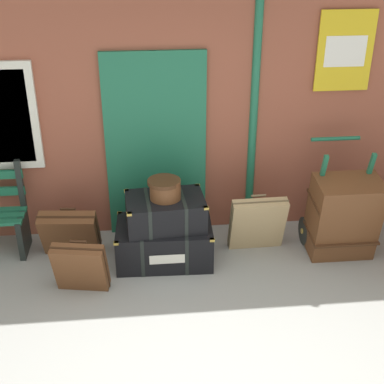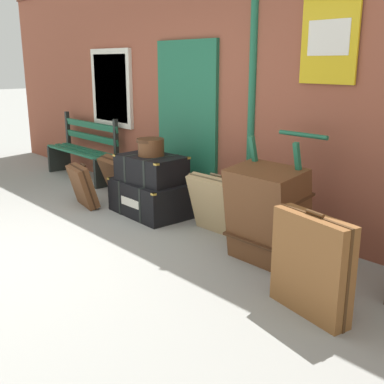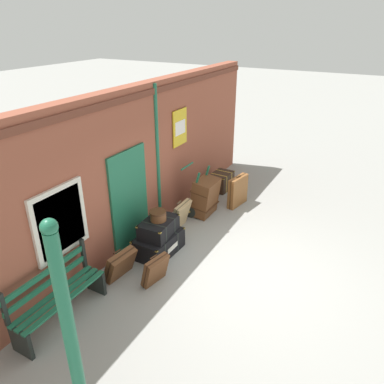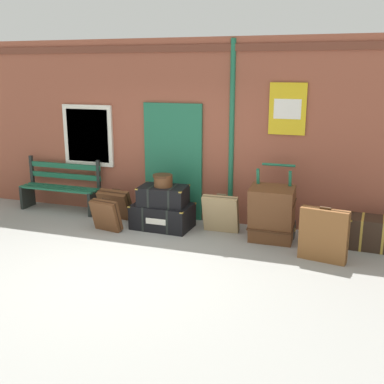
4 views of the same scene
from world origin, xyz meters
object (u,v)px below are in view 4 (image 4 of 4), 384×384
at_px(porters_trolley, 273,222).
at_px(suitcase_umber, 115,204).
at_px(suitcase_brown, 324,235).
at_px(steamer_trunk_base, 163,216).
at_px(suitcase_cream, 221,214).
at_px(platform_bench, 61,188).
at_px(suitcase_slate, 106,215).
at_px(corner_trunk, 372,233).
at_px(steamer_trunk_middle, 163,196).
at_px(large_brown_trunk, 272,214).
at_px(round_hatbox, 163,180).

height_order(porters_trolley, suitcase_umber, porters_trolley).
distance_m(suitcase_umber, suitcase_brown, 3.82).
relative_size(steamer_trunk_base, suitcase_cream, 1.54).
relative_size(platform_bench, suitcase_cream, 2.39).
xyz_separation_m(porters_trolley, suitcase_slate, (-2.74, -0.57, 0.01)).
bearing_deg(steamer_trunk_base, corner_trunk, 2.83).
relative_size(steamer_trunk_middle, suitcase_cream, 1.26).
height_order(platform_bench, large_brown_trunk, platform_bench).
xyz_separation_m(porters_trolley, suitcase_umber, (-2.90, 0.08, 0.01)).
xyz_separation_m(porters_trolley, suitcase_cream, (-0.88, -0.00, 0.06)).
height_order(steamer_trunk_middle, large_brown_trunk, large_brown_trunk).
xyz_separation_m(suitcase_umber, suitcase_brown, (3.74, -0.77, 0.10)).
bearing_deg(suitcase_cream, round_hatbox, -174.86).
height_order(steamer_trunk_middle, suitcase_brown, suitcase_brown).
bearing_deg(round_hatbox, suitcase_cream, 5.14).
xyz_separation_m(steamer_trunk_middle, suitcase_umber, (-1.02, 0.18, -0.30)).
bearing_deg(round_hatbox, steamer_trunk_middle, -164.25).
bearing_deg(suitcase_umber, steamer_trunk_base, -9.86).
bearing_deg(suitcase_umber, suitcase_slate, -75.47).
height_order(platform_bench, corner_trunk, platform_bench).
bearing_deg(large_brown_trunk, round_hatbox, 177.45).
bearing_deg(suitcase_brown, porters_trolley, 140.54).
bearing_deg(steamer_trunk_middle, suitcase_brown, -12.28).
bearing_deg(steamer_trunk_base, large_brown_trunk, -2.53).
distance_m(steamer_trunk_base, suitcase_cream, 1.03).
xyz_separation_m(round_hatbox, large_brown_trunk, (1.88, -0.08, -0.39)).
xyz_separation_m(large_brown_trunk, corner_trunk, (1.51, 0.25, -0.22)).
xyz_separation_m(steamer_trunk_base, porters_trolley, (1.90, 0.09, 0.06)).
relative_size(steamer_trunk_base, large_brown_trunk, 1.11).
distance_m(steamer_trunk_middle, suitcase_slate, 1.02).
relative_size(large_brown_trunk, suitcase_brown, 1.15).
bearing_deg(suitcase_brown, corner_trunk, 48.19).
bearing_deg(suitcase_slate, platform_bench, 149.87).
height_order(suitcase_brown, suitcase_slate, suitcase_brown).
distance_m(steamer_trunk_base, porters_trolley, 1.90).
xyz_separation_m(large_brown_trunk, suitcase_cream, (-0.88, 0.17, -0.14)).
height_order(suitcase_cream, suitcase_slate, suitcase_cream).
bearing_deg(large_brown_trunk, suitcase_brown, -31.36).
distance_m(suitcase_cream, suitcase_brown, 1.84).
distance_m(porters_trolley, corner_trunk, 1.51).
bearing_deg(corner_trunk, steamer_trunk_base, -177.17).
distance_m(round_hatbox, porters_trolley, 1.97).
bearing_deg(suitcase_cream, steamer_trunk_base, -174.98).
bearing_deg(suitcase_slate, corner_trunk, 8.66).
distance_m(round_hatbox, suitcase_slate, 1.14).
xyz_separation_m(round_hatbox, suitcase_slate, (-0.86, -0.48, -0.58)).
relative_size(steamer_trunk_middle, suitcase_umber, 1.33).
distance_m(steamer_trunk_base, steamer_trunk_middle, 0.37).
xyz_separation_m(suitcase_cream, suitcase_slate, (-1.85, -0.57, -0.05)).
relative_size(round_hatbox, corner_trunk, 0.47).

